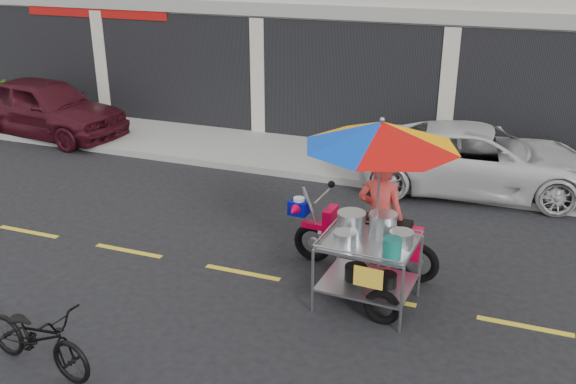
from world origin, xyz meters
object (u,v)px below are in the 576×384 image
(maroon_sedan, at_px, (45,107))
(white_pickup, at_px, (480,159))
(near_bicycle, at_px, (37,337))
(food_vendor_rig, at_px, (378,183))

(maroon_sedan, relative_size, white_pickup, 0.93)
(white_pickup, bearing_deg, near_bicycle, 144.67)
(near_bicycle, bearing_deg, maroon_sedan, 47.70)
(near_bicycle, height_order, food_vendor_rig, food_vendor_rig)
(maroon_sedan, bearing_deg, white_pickup, -83.54)
(maroon_sedan, distance_m, white_pickup, 10.42)
(white_pickup, bearing_deg, maroon_sedan, 83.60)
(white_pickup, height_order, near_bicycle, white_pickup)
(maroon_sedan, bearing_deg, near_bicycle, -134.16)
(maroon_sedan, relative_size, near_bicycle, 2.66)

